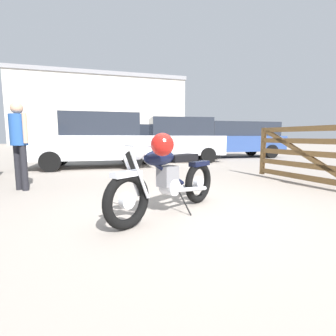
# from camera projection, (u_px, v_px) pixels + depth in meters

# --- Properties ---
(ground_plane) EXTENTS (80.00, 80.00, 0.00)m
(ground_plane) POSITION_uv_depth(u_px,v_px,m) (193.00, 212.00, 3.38)
(ground_plane) COLOR gray
(vintage_motorcycle) EXTENTS (1.85, 1.19, 1.07)m
(vintage_motorcycle) POSITION_uv_depth(u_px,v_px,m) (168.00, 178.00, 3.18)
(vintage_motorcycle) COLOR black
(vintage_motorcycle) RESTS_ON ground_plane
(timber_gate) EXTENTS (0.24, 2.54, 1.60)m
(timber_gate) POSITION_uv_depth(u_px,v_px,m) (316.00, 152.00, 5.04)
(timber_gate) COLOR brown
(timber_gate) RESTS_ON ground_plane
(bystander) EXTENTS (0.35, 0.34, 1.66)m
(bystander) POSITION_uv_depth(u_px,v_px,m) (19.00, 137.00, 4.62)
(bystander) COLOR black
(bystander) RESTS_ON ground_plane
(blue_hatchback_right) EXTENTS (4.86, 2.36, 1.74)m
(blue_hatchback_right) POSITION_uv_depth(u_px,v_px,m) (237.00, 138.00, 12.30)
(blue_hatchback_right) COLOR black
(blue_hatchback_right) RESTS_ON ground_plane
(white_estate_far) EXTENTS (4.12, 2.31, 1.78)m
(white_estate_far) POSITION_uv_depth(u_px,v_px,m) (176.00, 139.00, 10.15)
(white_estate_far) COLOR black
(white_estate_far) RESTS_ON ground_plane
(pale_sedan_back) EXTENTS (4.04, 2.11, 1.78)m
(pale_sedan_back) POSITION_uv_depth(u_px,v_px,m) (96.00, 140.00, 8.19)
(pale_sedan_back) COLOR black
(pale_sedan_back) RESTS_ON ground_plane
(red_hatchback_near) EXTENTS (4.32, 2.17, 1.67)m
(red_hatchback_near) POSITION_uv_depth(u_px,v_px,m) (87.00, 140.00, 14.58)
(red_hatchback_near) COLOR black
(red_hatchback_near) RESTS_ON ground_plane
(silver_sedan_mid) EXTENTS (4.42, 2.43, 1.67)m
(silver_sedan_mid) POSITION_uv_depth(u_px,v_px,m) (136.00, 140.00, 13.42)
(silver_sedan_mid) COLOR black
(silver_sedan_mid) RESTS_ON ground_plane
(industrial_building) EXTENTS (23.86, 11.67, 9.58)m
(industrial_building) POSITION_uv_depth(u_px,v_px,m) (102.00, 112.00, 37.20)
(industrial_building) COLOR beige
(industrial_building) RESTS_ON ground_plane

